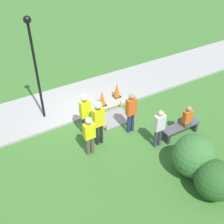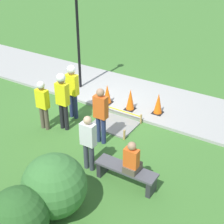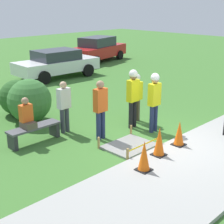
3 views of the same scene
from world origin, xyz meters
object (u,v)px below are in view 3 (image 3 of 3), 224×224
Objects in this scene: traffic_cone_near_patch at (144,156)px; traffic_cone_sidewalk_edge at (179,133)px; parked_car_white at (57,63)px; park_bench at (34,131)px; traffic_cone_far_patch at (159,141)px; worker_trainee at (154,97)px; worker_supervisor at (133,93)px; person_seated_on_bench at (27,116)px; worker_assistant at (137,94)px; bystander_in_gray_shirt at (64,104)px; parked_car_red at (97,49)px; bystander_in_orange_shirt at (100,106)px.

traffic_cone_near_patch is 1.06× the size of traffic_cone_sidewalk_edge.
park_bench is at bearing -127.96° from parked_car_white.
worker_trainee reaches higher than traffic_cone_far_patch.
worker_trainee is (0.18, -0.72, -0.03)m from worker_supervisor.
parked_car_white is (2.72, 8.74, -0.37)m from worker_trainee.
worker_supervisor is (3.14, -1.27, 0.33)m from person_seated_on_bench.
person_seated_on_bench is at bearing 104.68° from traffic_cone_near_patch.
traffic_cone_near_patch is 3.83m from worker_assistant.
worker_supervisor reaches higher than worker_assistant.
bystander_in_gray_shirt is 8.26m from parked_car_white.
person_seated_on_bench is at bearing 164.10° from park_bench.
traffic_cone_far_patch is 3.36m from bystander_in_gray_shirt.
worker_supervisor reaches higher than person_seated_on_bench.
person_seated_on_bench is (-0.94, 3.58, 0.38)m from traffic_cone_near_patch.
traffic_cone_far_patch is at bearing -60.61° from person_seated_on_bench.
park_bench is at bearing 102.18° from traffic_cone_near_patch.
parked_car_red is (7.94, 10.22, -0.35)m from worker_supervisor.
worker_supervisor is at bearing -34.07° from bystander_in_gray_shirt.
bystander_in_orange_shirt is 9.09m from parked_car_white.
worker_supervisor is at bearing -140.98° from parked_car_red.
bystander_in_orange_shirt reaches higher than traffic_cone_near_patch.
worker_trainee is (-0.37, -1.04, 0.17)m from worker_assistant.
traffic_cone_far_patch reaches higher than park_bench.
park_bench is 0.32× the size of parked_car_red.
bystander_in_gray_shirt is (-1.82, 1.23, -0.25)m from worker_supervisor.
worker_supervisor reaches higher than traffic_cone_far_patch.
worker_assistant is at bearing 52.59° from traffic_cone_far_patch.
traffic_cone_sidewalk_edge is at bearing -99.29° from worker_supervisor.
bystander_in_orange_shirt is at bearing -71.35° from bystander_in_gray_shirt.
traffic_cone_sidewalk_edge is at bearing -65.49° from bystander_in_gray_shirt.
person_seated_on_bench is at bearing 119.39° from traffic_cone_far_patch.
worker_assistant is at bearing 30.24° from worker_supervisor.
traffic_cone_near_patch is 0.16× the size of parked_car_white.
park_bench is at bearing 142.11° from bystander_in_orange_shirt.
traffic_cone_sidewalk_edge is 3.63m from bystander_in_gray_shirt.
worker_assistant reaches higher than traffic_cone_sidewalk_edge.
bystander_in_gray_shirt is at bearing 108.65° from bystander_in_orange_shirt.
parked_car_red is (5.04, 2.21, 0.06)m from parked_car_white.
parked_car_white is (4.72, 6.78, -0.15)m from bystander_in_gray_shirt.
bystander_in_orange_shirt is (-1.08, 2.06, 0.58)m from traffic_cone_sidewalk_edge.
person_seated_on_bench is (-1.87, 3.32, 0.36)m from traffic_cone_far_patch.
worker_supervisor reaches higher than worker_trainee.
traffic_cone_far_patch is at bearing -80.33° from bystander_in_gray_shirt.
person_seated_on_bench reaches higher than traffic_cone_near_patch.
parked_car_white reaches higher than traffic_cone_sidewalk_edge.
worker_supervisor is 1.17× the size of bystander_in_gray_shirt.
worker_supervisor reaches higher than bystander_in_orange_shirt.
traffic_cone_far_patch is (0.93, 0.26, 0.01)m from traffic_cone_near_patch.
park_bench is at bearing 117.39° from traffic_cone_far_patch.
bystander_in_orange_shirt is (-0.15, 2.07, 0.54)m from traffic_cone_far_patch.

